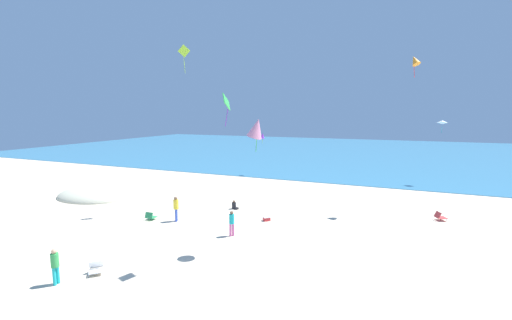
# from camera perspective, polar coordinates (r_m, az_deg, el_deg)

# --- Properties ---
(ground_plane) EXTENTS (120.00, 120.00, 0.00)m
(ground_plane) POSITION_cam_1_polar(r_m,az_deg,el_deg) (22.56, 3.48, -9.87)
(ground_plane) COLOR beige
(ocean_water) EXTENTS (120.00, 60.00, 0.05)m
(ocean_water) POSITION_cam_1_polar(r_m,az_deg,el_deg) (63.33, 16.04, 1.46)
(ocean_water) COLOR teal
(ocean_water) RESTS_ON ground_plane
(dune_mound) EXTENTS (6.33, 4.43, 1.71)m
(dune_mound) POSITION_cam_1_polar(r_m,az_deg,el_deg) (30.99, -26.34, -5.74)
(dune_mound) COLOR beige
(dune_mound) RESTS_ON ground_plane
(beach_chair_mid_beach) EXTENTS (0.58, 0.63, 0.55)m
(beach_chair_mid_beach) POSITION_cam_1_polar(r_m,az_deg,el_deg) (23.03, -17.72, -9.23)
(beach_chair_mid_beach) COLOR #2D9956
(beach_chair_mid_beach) RESTS_ON ground_plane
(beach_chair_near_camera) EXTENTS (0.82, 0.78, 0.58)m
(beach_chair_near_camera) POSITION_cam_1_polar(r_m,az_deg,el_deg) (24.94, 29.11, -8.48)
(beach_chair_near_camera) COLOR #D13D3D
(beach_chair_near_camera) RESTS_ON ground_plane
(beach_chair_far_left) EXTENTS (0.83, 0.83, 0.54)m
(beach_chair_far_left) POSITION_cam_1_polar(r_m,az_deg,el_deg) (16.68, -25.84, -16.41)
(beach_chair_far_left) COLOR white
(beach_chair_far_left) RESTS_ON ground_plane
(cooler_box) EXTENTS (0.54, 0.54, 0.26)m
(cooler_box) POSITION_cam_1_polar(r_m,az_deg,el_deg) (21.88, 1.83, -10.08)
(cooler_box) COLOR red
(cooler_box) RESTS_ON ground_plane
(person_0) EXTENTS (0.34, 0.34, 1.52)m
(person_0) POSITION_cam_1_polar(r_m,az_deg,el_deg) (16.25, -31.32, -15.06)
(person_0) COLOR #19ADB2
(person_0) RESTS_ON ground_plane
(person_1) EXTENTS (0.41, 0.41, 1.46)m
(person_1) POSITION_cam_1_polar(r_m,az_deg,el_deg) (19.13, -4.20, -10.54)
(person_1) COLOR #D8599E
(person_1) RESTS_ON ground_plane
(person_2) EXTENTS (0.57, 0.40, 0.65)m
(person_2) POSITION_cam_1_polar(r_m,az_deg,el_deg) (24.47, -3.76, -7.86)
(person_2) COLOR black
(person_2) RESTS_ON ground_plane
(person_3) EXTENTS (0.44, 0.44, 1.63)m
(person_3) POSITION_cam_1_polar(r_m,az_deg,el_deg) (22.15, -13.61, -7.88)
(person_3) COLOR blue
(person_3) RESTS_ON ground_plane
(kite_orange) EXTENTS (0.96, 0.93, 1.56)m
(kite_orange) POSITION_cam_1_polar(r_m,az_deg,el_deg) (25.98, 25.70, 15.21)
(kite_orange) COLOR orange
(kite_pink) EXTENTS (1.08, 0.88, 1.72)m
(kite_pink) POSITION_cam_1_polar(r_m,az_deg,el_deg) (16.18, 0.07, 5.53)
(kite_pink) COLOR pink
(kite_purple) EXTENTS (0.71, 0.67, 1.19)m
(kite_purple) POSITION_cam_1_polar(r_m,az_deg,el_deg) (37.18, 1.13, 4.20)
(kite_purple) COLOR purple
(kite_lime) EXTENTS (0.78, 0.39, 1.86)m
(kite_lime) POSITION_cam_1_polar(r_m,az_deg,el_deg) (24.17, -12.30, 17.74)
(kite_lime) COLOR #99DB33
(kite_white) EXTENTS (0.79, 0.67, 1.30)m
(kite_white) POSITION_cam_1_polar(r_m,az_deg,el_deg) (36.93, 29.44, 5.76)
(kite_white) COLOR white
(kite_green) EXTENTS (0.32, 0.80, 1.46)m
(kite_green) POSITION_cam_1_polar(r_m,az_deg,el_deg) (14.80, -5.12, 9.84)
(kite_green) COLOR green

